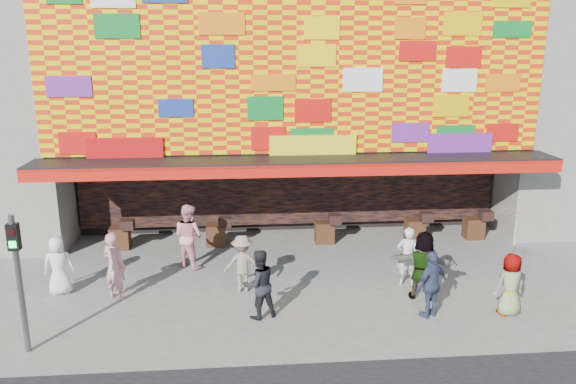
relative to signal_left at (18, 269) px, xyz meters
name	(u,v)px	position (x,y,z in m)	size (l,w,h in m)	color
ground	(311,307)	(6.20, 1.50, -1.86)	(90.00, 90.00, 0.00)	slate
shop_building	(285,73)	(6.20, 9.68, 3.37)	(15.20, 9.40, 10.00)	gray
signal_left	(18,269)	(0.00, 0.00, 0.00)	(0.22, 0.20, 3.00)	#59595B
ped_a	(59,265)	(-0.17, 2.87, -1.09)	(0.76, 0.49, 1.55)	white
ped_b	(114,266)	(1.33, 2.43, -0.98)	(0.64, 0.42, 1.77)	#CB8388
ped_c	(259,284)	(4.91, 1.12, -1.02)	(0.82, 0.64, 1.68)	black
ped_d	(242,263)	(4.53, 2.64, -1.10)	(0.98, 0.56, 1.52)	gray
ped_e	(432,284)	(8.94, 0.81, -1.04)	(0.96, 0.40, 1.63)	#343D5C
ped_f	(423,265)	(9.06, 1.81, -0.97)	(1.65, 0.52, 1.77)	gray
ped_g	(510,285)	(10.83, 0.75, -1.10)	(0.75, 0.49, 1.53)	gray
ped_h	(407,256)	(8.91, 2.66, -1.06)	(0.59, 0.38, 1.61)	silver
ped_i	(189,236)	(3.01, 4.44, -0.92)	(0.91, 0.71, 1.87)	pink
parasol	(517,228)	(10.83, 0.75, 0.32)	(1.19, 1.21, 1.91)	#FFF2A0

